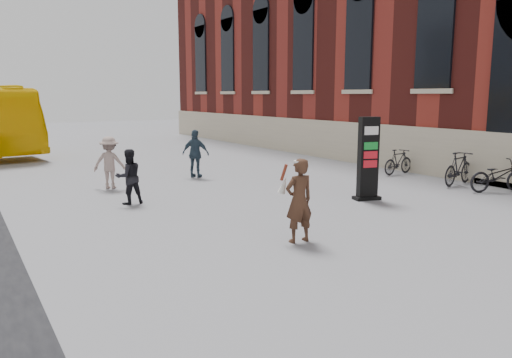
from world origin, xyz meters
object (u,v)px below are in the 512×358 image
info_pylon (368,159)px  pedestrian_a (129,177)px  pedestrian_b (110,163)px  bike_4 (498,176)px  woman (299,199)px  bike_7 (398,162)px  pedestrian_c (196,154)px  bike_5 (459,168)px

info_pylon → pedestrian_a: 6.80m
pedestrian_b → bike_4: (10.22, -6.94, -0.33)m
woman → pedestrian_a: (-1.86, 5.41, -0.13)m
bike_7 → pedestrian_a: bearing=83.0°
info_pylon → bike_4: (4.34, -1.27, -0.68)m
pedestrian_a → bike_7: size_ratio=0.95×
woman → pedestrian_c: 8.75m
info_pylon → bike_5: info_pylon is taller
info_pylon → bike_5: size_ratio=1.27×
pedestrian_a → pedestrian_b: (0.20, 2.65, 0.08)m
pedestrian_b → bike_7: bearing=-162.4°
pedestrian_c → bike_7: (6.93, -3.37, -0.39)m
info_pylon → bike_7: info_pylon is taller
pedestrian_a → bike_5: 10.80m
pedestrian_a → pedestrian_c: pedestrian_c is taller
pedestrian_c → bike_4: (6.93, -7.48, -0.37)m
bike_7 → woman: bearing=115.5°
bike_5 → bike_7: (0.00, 2.67, -0.08)m
pedestrian_b → bike_5: bearing=-175.2°
woman → bike_5: size_ratio=0.93×
pedestrian_c → info_pylon: bearing=159.9°
info_pylon → pedestrian_b: size_ratio=1.42×
pedestrian_b → bike_4: size_ratio=0.86×
bike_7 → bike_5: bearing=174.0°
bike_5 → pedestrian_b: bearing=50.5°
pedestrian_a → bike_7: 10.42m
woman → pedestrian_b: bearing=-76.3°
pedestrian_a → bike_4: 11.26m
info_pylon → pedestrian_c: 6.74m
woman → bike_7: (8.55, 5.23, -0.41)m
pedestrian_c → pedestrian_a: bearing=89.8°
info_pylon → bike_7: (4.34, 2.85, -0.71)m
woman → pedestrian_b: size_ratio=1.03×
pedestrian_c → bike_7: 7.71m
pedestrian_a → bike_5: size_ratio=0.82×
pedestrian_a → pedestrian_c: size_ratio=0.87×
woman → bike_7: bearing=-146.5°
pedestrian_a → bike_7: (10.41, -0.18, -0.28)m
bike_5 → pedestrian_c: bearing=37.7°
pedestrian_b → woman: bearing=134.7°
pedestrian_c → bike_4: bearing=-179.9°
woman → bike_4: woman is taller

